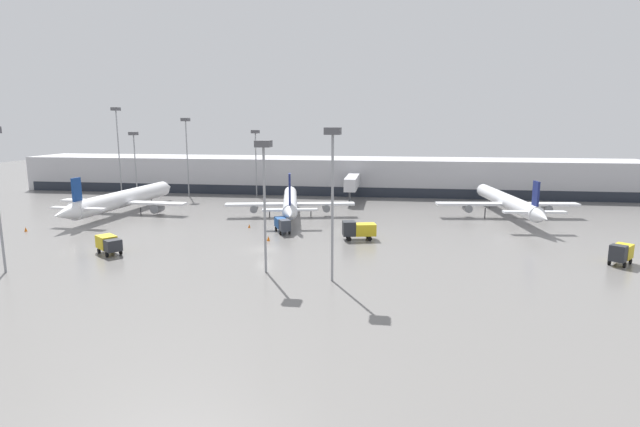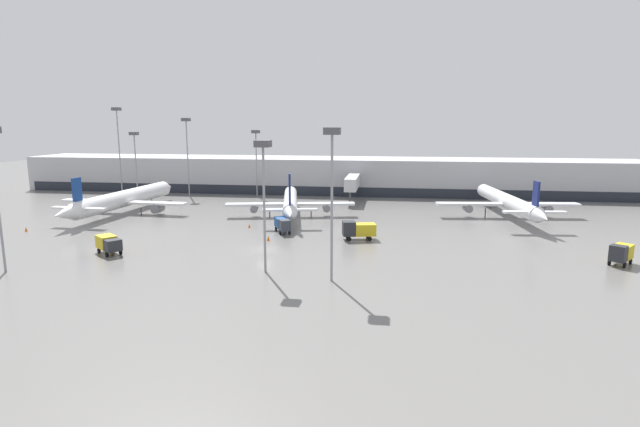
{
  "view_description": "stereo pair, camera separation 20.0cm",
  "coord_description": "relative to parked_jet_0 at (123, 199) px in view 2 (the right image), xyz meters",
  "views": [
    {
      "loc": [
        18.03,
        -68.59,
        18.29
      ],
      "look_at": [
        6.23,
        13.84,
        3.0
      ],
      "focal_mm": 28.0,
      "sensor_mm": 36.0,
      "label": 1
    },
    {
      "loc": [
        18.23,
        -68.56,
        18.29
      ],
      "look_at": [
        6.23,
        13.84,
        3.0
      ],
      "focal_mm": 28.0,
      "sensor_mm": 36.0,
      "label": 2
    }
  ],
  "objects": [
    {
      "name": "ground_plane",
      "position": [
        35.67,
        -24.57,
        -2.91
      ],
      "size": [
        320.0,
        320.0,
        0.0
      ],
      "primitive_type": "plane",
      "color": "slate"
    },
    {
      "name": "terminal_building",
      "position": [
        35.72,
        37.34,
        1.59
      ],
      "size": [
        160.0,
        31.11,
        9.0
      ],
      "color": "#B2B2B7",
      "rests_on": "ground_plane"
    },
    {
      "name": "parked_jet_0",
      "position": [
        0.0,
        0.0,
        0.0
      ],
      "size": [
        27.08,
        39.86,
        8.74
      ],
      "rotation": [
        0.0,
        0.0,
        1.52
      ],
      "color": "white",
      "rests_on": "ground_plane"
    },
    {
      "name": "parked_jet_1",
      "position": [
        34.33,
        1.07,
        0.07
      ],
      "size": [
        25.12,
        31.73,
        9.63
      ],
      "rotation": [
        0.0,
        0.0,
        1.77
      ],
      "color": "silver",
      "rests_on": "ground_plane"
    },
    {
      "name": "parked_jet_2",
      "position": [
        76.12,
        6.39,
        0.23
      ],
      "size": [
        27.35,
        37.76,
        8.67
      ],
      "rotation": [
        0.0,
        0.0,
        1.68
      ],
      "color": "silver",
      "rests_on": "ground_plane"
    },
    {
      "name": "service_truck_0",
      "position": [
        83.56,
        -25.49,
        -1.28
      ],
      "size": [
        3.96,
        4.3,
        2.78
      ],
      "rotation": [
        0.0,
        0.0,
        4.04
      ],
      "color": "gold",
      "rests_on": "ground_plane"
    },
    {
      "name": "service_truck_1",
      "position": [
        35.87,
        -13.03,
        -1.4
      ],
      "size": [
        3.78,
        5.47,
        2.49
      ],
      "rotation": [
        0.0,
        0.0,
        5.16
      ],
      "color": "#19478C",
      "rests_on": "ground_plane"
    },
    {
      "name": "service_truck_2",
      "position": [
        48.83,
        -16.31,
        -1.23
      ],
      "size": [
        5.5,
        3.17,
        2.97
      ],
      "rotation": [
        0.0,
        0.0,
        3.35
      ],
      "color": "gold",
      "rests_on": "ground_plane"
    },
    {
      "name": "service_truck_3",
      "position": [
        14.62,
        -29.94,
        -1.38
      ],
      "size": [
        4.92,
        4.49,
        2.5
      ],
      "rotation": [
        0.0,
        0.0,
        5.62
      ],
      "color": "gold",
      "rests_on": "ground_plane"
    },
    {
      "name": "traffic_cone_0",
      "position": [
        34.92,
        -19.06,
        -2.52
      ],
      "size": [
        0.5,
        0.5,
        0.77
      ],
      "color": "orange",
      "rests_on": "ground_plane"
    },
    {
      "name": "traffic_cone_1",
      "position": [
        29.23,
        -10.05,
        -2.57
      ],
      "size": [
        0.43,
        0.43,
        0.67
      ],
      "color": "orange",
      "rests_on": "ground_plane"
    },
    {
      "name": "traffic_cone_3",
      "position": [
        -7.54,
        -18.35,
        -2.54
      ],
      "size": [
        0.49,
        0.49,
        0.75
      ],
      "color": "orange",
      "rests_on": "ground_plane"
    },
    {
      "name": "apron_light_mast_0",
      "position": [
        38.63,
        -35.23,
        10.05
      ],
      "size": [
        1.8,
        1.8,
        16.17
      ],
      "color": "gray",
      "rests_on": "ground_plane"
    },
    {
      "name": "apron_light_mast_1",
      "position": [
        47.17,
        -37.56,
        11.13
      ],
      "size": [
        1.8,
        1.8,
        17.72
      ],
      "color": "gray",
      "rests_on": "ground_plane"
    },
    {
      "name": "apron_light_mast_2",
      "position": [
        -14.99,
        25.65,
        13.97
      ],
      "size": [
        1.8,
        1.8,
        21.92
      ],
      "color": "gray",
      "rests_on": "ground_plane"
    },
    {
      "name": "apron_light_mast_3",
      "position": [
        3.46,
        25.05,
        12.21
      ],
      "size": [
        1.8,
        1.8,
        19.29
      ],
      "color": "gray",
      "rests_on": "ground_plane"
    },
    {
      "name": "apron_light_mast_4",
      "position": [
        20.45,
        27.07,
        10.2
      ],
      "size": [
        1.8,
        1.8,
        16.38
      ],
      "color": "gray",
      "rests_on": "ground_plane"
    },
    {
      "name": "apron_light_mast_6",
      "position": [
        -9.83,
        23.99,
        9.86
      ],
      "size": [
        1.8,
        1.8,
        15.9
      ],
      "color": "gray",
      "rests_on": "ground_plane"
    }
  ]
}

